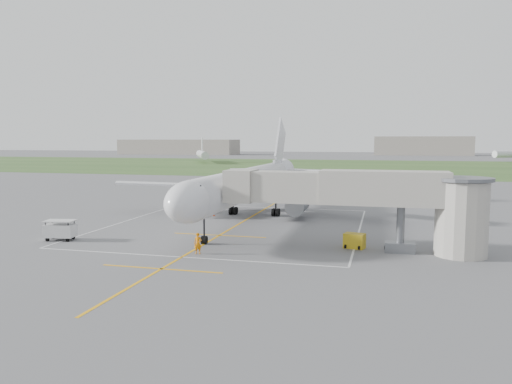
% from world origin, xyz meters
% --- Properties ---
extents(ground, '(700.00, 700.00, 0.00)m').
position_xyz_m(ground, '(0.00, 0.00, 0.00)').
color(ground, '#5D5D60').
rests_on(ground, ground).
extents(grass_strip, '(700.00, 120.00, 0.02)m').
position_xyz_m(grass_strip, '(0.00, 130.00, 0.01)').
color(grass_strip, '#315123').
rests_on(grass_strip, ground).
extents(apron_markings, '(28.20, 60.00, 0.01)m').
position_xyz_m(apron_markings, '(0.00, -5.82, 0.01)').
color(apron_markings, '#F1A40E').
rests_on(apron_markings, ground).
extents(airliner, '(38.93, 46.75, 13.52)m').
position_xyz_m(airliner, '(-0.00, 0.75, 4.39)').
color(airliner, silver).
rests_on(airliner, ground).
extents(jet_bridge, '(23.40, 5.00, 7.20)m').
position_xyz_m(jet_bridge, '(15.72, -13.50, 4.74)').
color(jet_bridge, gray).
rests_on(jet_bridge, ground).
extents(gpu_unit, '(2.08, 1.68, 1.38)m').
position_xyz_m(gpu_unit, '(14.00, -12.77, 0.68)').
color(gpu_unit, '#B79616').
rests_on(gpu_unit, ground).
extents(baggage_cart, '(3.12, 2.19, 1.99)m').
position_xyz_m(baggage_cart, '(-14.48, -16.28, 1.02)').
color(baggage_cart, silver).
rests_on(baggage_cart, ground).
extents(ramp_worker_nose, '(0.72, 0.52, 1.86)m').
position_xyz_m(ramp_worker_nose, '(0.92, -18.54, 0.93)').
color(ramp_worker_nose, orange).
rests_on(ramp_worker_nose, ground).
extents(ramp_worker_wing, '(0.96, 1.00, 1.63)m').
position_xyz_m(ramp_worker_wing, '(-4.88, 2.53, 0.82)').
color(ramp_worker_wing, '#FC4E07').
rests_on(ramp_worker_wing, ground).
extents(distant_hangars, '(345.00, 49.00, 12.00)m').
position_xyz_m(distant_hangars, '(-16.15, 265.19, 5.17)').
color(distant_hangars, gray).
rests_on(distant_hangars, ground).
extents(distant_aircraft, '(160.21, 70.74, 8.85)m').
position_xyz_m(distant_aircraft, '(8.55, 168.68, 3.59)').
color(distant_aircraft, silver).
rests_on(distant_aircraft, ground).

